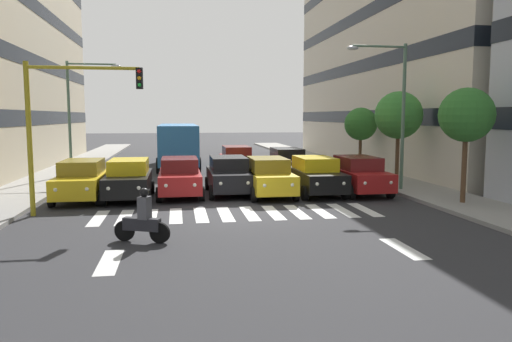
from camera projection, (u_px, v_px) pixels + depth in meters
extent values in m
plane|color=#2D2D30|center=(238.00, 214.00, 18.12)|extent=(180.00, 180.00, 0.00)
cube|color=gray|center=(467.00, 204.00, 19.59)|extent=(3.00, 90.00, 0.15)
cube|color=beige|center=(425.00, 45.00, 36.34)|extent=(10.87, 29.12, 17.71)
cube|color=black|center=(423.00, 117.00, 36.93)|extent=(10.91, 29.16, 0.90)
cube|color=black|center=(424.00, 69.00, 36.54)|extent=(10.91, 29.16, 0.90)
cube|color=black|center=(426.00, 20.00, 36.14)|extent=(10.91, 29.16, 0.90)
cube|color=silver|center=(365.00, 210.00, 18.91)|extent=(0.45, 2.80, 0.01)
cube|color=silver|center=(342.00, 210.00, 18.77)|extent=(0.45, 2.80, 0.01)
cube|color=silver|center=(320.00, 211.00, 18.62)|extent=(0.45, 2.80, 0.01)
cube|color=silver|center=(297.00, 212.00, 18.48)|extent=(0.45, 2.80, 0.01)
cube|color=silver|center=(273.00, 212.00, 18.34)|extent=(0.45, 2.80, 0.01)
cube|color=silver|center=(250.00, 213.00, 18.19)|extent=(0.45, 2.80, 0.01)
cube|color=silver|center=(225.00, 214.00, 18.05)|extent=(0.45, 2.80, 0.01)
cube|color=silver|center=(201.00, 215.00, 17.90)|extent=(0.45, 2.80, 0.01)
cube|color=silver|center=(176.00, 216.00, 17.76)|extent=(0.45, 2.80, 0.01)
cube|color=silver|center=(151.00, 216.00, 17.62)|extent=(0.45, 2.80, 0.01)
cube|color=silver|center=(125.00, 217.00, 17.47)|extent=(0.45, 2.80, 0.01)
cube|color=silver|center=(99.00, 218.00, 17.33)|extent=(0.45, 2.80, 0.01)
cube|color=silver|center=(404.00, 248.00, 13.34)|extent=(0.50, 2.20, 0.01)
cube|color=silver|center=(110.00, 262.00, 12.11)|extent=(0.50, 2.20, 0.01)
cube|color=maroon|center=(359.00, 178.00, 22.75)|extent=(1.80, 4.40, 0.80)
cube|color=maroon|center=(358.00, 163.00, 22.87)|extent=(1.58, 2.46, 0.60)
cylinder|color=black|center=(390.00, 191.00, 21.51)|extent=(0.22, 0.64, 0.64)
cylinder|color=black|center=(351.00, 192.00, 21.23)|extent=(0.22, 0.64, 0.64)
cylinder|color=black|center=(365.00, 182.00, 24.36)|extent=(0.22, 0.64, 0.64)
cylinder|color=black|center=(330.00, 183.00, 24.08)|extent=(0.22, 0.64, 0.64)
sphere|color=white|center=(391.00, 182.00, 20.73)|extent=(0.18, 0.18, 0.18)
sphere|color=white|center=(365.00, 183.00, 20.54)|extent=(0.18, 0.18, 0.18)
cube|color=black|center=(316.00, 179.00, 22.48)|extent=(1.80, 4.40, 0.80)
cube|color=yellow|center=(315.00, 163.00, 22.60)|extent=(1.58, 2.46, 0.60)
cylinder|color=black|center=(345.00, 192.00, 21.24)|extent=(0.22, 0.64, 0.64)
cylinder|color=black|center=(305.00, 193.00, 20.95)|extent=(0.22, 0.64, 0.64)
cylinder|color=black|center=(325.00, 183.00, 24.09)|extent=(0.22, 0.64, 0.64)
cylinder|color=black|center=(289.00, 184.00, 23.80)|extent=(0.22, 0.64, 0.64)
sphere|color=white|center=(344.00, 183.00, 20.45)|extent=(0.18, 0.18, 0.18)
sphere|color=white|center=(317.00, 184.00, 20.27)|extent=(0.18, 0.18, 0.18)
cube|color=gold|center=(268.00, 180.00, 22.04)|extent=(1.80, 4.40, 0.80)
cube|color=olive|center=(268.00, 164.00, 22.16)|extent=(1.58, 2.46, 0.60)
cylinder|color=black|center=(296.00, 194.00, 20.80)|extent=(0.22, 0.64, 0.64)
cylinder|color=black|center=(254.00, 195.00, 20.51)|extent=(0.22, 0.64, 0.64)
cylinder|color=black|center=(281.00, 184.00, 23.65)|extent=(0.22, 0.64, 0.64)
cylinder|color=black|center=(244.00, 185.00, 23.36)|extent=(0.22, 0.64, 0.64)
sphere|color=white|center=(292.00, 185.00, 20.01)|extent=(0.18, 0.18, 0.18)
sphere|color=white|center=(264.00, 185.00, 19.83)|extent=(0.18, 0.18, 0.18)
cube|color=black|center=(229.00, 179.00, 22.63)|extent=(1.80, 4.40, 0.80)
cube|color=black|center=(228.00, 163.00, 22.75)|extent=(1.58, 2.46, 0.60)
cylinder|color=black|center=(253.00, 191.00, 21.40)|extent=(0.22, 0.64, 0.64)
cylinder|color=black|center=(212.00, 192.00, 21.11)|extent=(0.22, 0.64, 0.64)
cylinder|color=black|center=(244.00, 183.00, 24.24)|extent=(0.22, 0.64, 0.64)
cylinder|color=black|center=(207.00, 183.00, 23.96)|extent=(0.22, 0.64, 0.64)
sphere|color=white|center=(248.00, 183.00, 20.61)|extent=(0.18, 0.18, 0.18)
sphere|color=white|center=(221.00, 183.00, 20.42)|extent=(0.18, 0.18, 0.18)
cube|color=maroon|center=(180.00, 180.00, 22.01)|extent=(1.80, 4.40, 0.80)
cube|color=maroon|center=(180.00, 164.00, 22.12)|extent=(1.58, 2.46, 0.60)
cylinder|color=black|center=(202.00, 194.00, 20.77)|extent=(0.22, 0.64, 0.64)
cylinder|color=black|center=(159.00, 195.00, 20.48)|extent=(0.22, 0.64, 0.64)
cylinder|color=black|center=(199.00, 184.00, 23.62)|extent=(0.22, 0.64, 0.64)
cylinder|color=black|center=(161.00, 185.00, 23.33)|extent=(0.22, 0.64, 0.64)
sphere|color=white|center=(195.00, 185.00, 19.98)|extent=(0.18, 0.18, 0.18)
sphere|color=white|center=(166.00, 186.00, 19.80)|extent=(0.18, 0.18, 0.18)
cube|color=black|center=(129.00, 183.00, 21.20)|extent=(1.80, 4.40, 0.80)
cube|color=yellow|center=(129.00, 166.00, 21.32)|extent=(1.58, 2.46, 0.60)
cylinder|color=black|center=(148.00, 197.00, 19.97)|extent=(0.22, 0.64, 0.64)
cylinder|color=black|center=(103.00, 198.00, 19.68)|extent=(0.22, 0.64, 0.64)
cylinder|color=black|center=(152.00, 187.00, 22.82)|extent=(0.22, 0.64, 0.64)
cylinder|color=black|center=(112.00, 188.00, 22.53)|extent=(0.22, 0.64, 0.64)
sphere|color=white|center=(139.00, 188.00, 19.18)|extent=(0.18, 0.18, 0.18)
sphere|color=white|center=(108.00, 188.00, 18.99)|extent=(0.18, 0.18, 0.18)
cube|color=gold|center=(82.00, 184.00, 20.89)|extent=(1.80, 4.40, 0.80)
cube|color=olive|center=(82.00, 167.00, 21.01)|extent=(1.58, 2.46, 0.60)
cylinder|color=black|center=(99.00, 198.00, 19.66)|extent=(0.22, 0.64, 0.64)
cylinder|color=black|center=(52.00, 199.00, 19.37)|extent=(0.22, 0.64, 0.64)
cylinder|color=black|center=(109.00, 188.00, 22.51)|extent=(0.22, 0.64, 0.64)
cylinder|color=black|center=(68.00, 189.00, 22.22)|extent=(0.22, 0.64, 0.64)
sphere|color=white|center=(87.00, 189.00, 18.87)|extent=(0.18, 0.18, 0.18)
sphere|color=white|center=(56.00, 190.00, 18.68)|extent=(0.18, 0.18, 0.18)
cube|color=maroon|center=(237.00, 162.00, 30.56)|extent=(1.80, 4.40, 0.80)
cube|color=maroon|center=(236.00, 151.00, 30.68)|extent=(1.58, 2.46, 0.60)
cylinder|color=black|center=(255.00, 171.00, 29.33)|extent=(0.22, 0.64, 0.64)
cylinder|color=black|center=(225.00, 172.00, 29.04)|extent=(0.22, 0.64, 0.64)
cylinder|color=black|center=(248.00, 166.00, 32.17)|extent=(0.22, 0.64, 0.64)
cylinder|color=black|center=(220.00, 167.00, 31.89)|extent=(0.22, 0.64, 0.64)
sphere|color=white|center=(251.00, 164.00, 28.54)|extent=(0.18, 0.18, 0.18)
sphere|color=white|center=(232.00, 165.00, 28.35)|extent=(0.18, 0.18, 0.18)
cube|color=black|center=(288.00, 165.00, 28.67)|extent=(1.80, 4.40, 0.80)
cube|color=black|center=(287.00, 153.00, 28.79)|extent=(1.58, 2.46, 0.60)
cylinder|color=black|center=(309.00, 175.00, 27.44)|extent=(0.22, 0.64, 0.64)
cylinder|color=black|center=(278.00, 175.00, 27.15)|extent=(0.22, 0.64, 0.64)
cylinder|color=black|center=(296.00, 169.00, 30.29)|extent=(0.22, 0.64, 0.64)
cylinder|color=black|center=(268.00, 170.00, 30.00)|extent=(0.22, 0.64, 0.64)
sphere|color=white|center=(307.00, 168.00, 26.65)|extent=(0.18, 0.18, 0.18)
sphere|color=white|center=(286.00, 168.00, 26.46)|extent=(0.18, 0.18, 0.18)
cube|color=#286BAD|center=(178.00, 143.00, 34.40)|extent=(2.50, 10.50, 2.50)
cube|color=black|center=(178.00, 135.00, 34.34)|extent=(2.52, 9.87, 0.80)
cylinder|color=black|center=(199.00, 165.00, 31.13)|extent=(0.28, 1.00, 1.00)
cylinder|color=black|center=(159.00, 166.00, 30.74)|extent=(0.28, 1.00, 1.00)
cylinder|color=black|center=(195.00, 156.00, 37.83)|extent=(0.28, 1.00, 1.00)
cylinder|color=black|center=(162.00, 157.00, 37.43)|extent=(0.28, 1.00, 1.00)
cylinder|color=black|center=(125.00, 231.00, 14.13)|extent=(0.59, 0.33, 0.60)
cylinder|color=black|center=(160.00, 233.00, 13.87)|extent=(0.59, 0.33, 0.60)
cube|color=#232328|center=(142.00, 224.00, 13.98)|extent=(1.11, 0.65, 0.36)
cube|color=#4C4C51|center=(145.00, 208.00, 13.90)|extent=(0.40, 0.44, 0.64)
sphere|color=black|center=(144.00, 192.00, 13.85)|extent=(0.26, 0.26, 0.26)
cylinder|color=#AD991E|center=(29.00, 140.00, 17.43)|extent=(0.18, 0.18, 5.50)
cylinder|color=#AD991E|center=(83.00, 68.00, 17.46)|extent=(3.88, 0.12, 0.12)
cube|color=black|center=(140.00, 78.00, 17.80)|extent=(0.24, 0.28, 0.76)
sphere|color=red|center=(139.00, 71.00, 17.63)|extent=(0.14, 0.14, 0.14)
sphere|color=orange|center=(139.00, 78.00, 17.66)|extent=(0.14, 0.14, 0.14)
sphere|color=green|center=(139.00, 85.00, 17.68)|extent=(0.14, 0.14, 0.14)
cylinder|color=#4C6B56|center=(403.00, 117.00, 22.99)|extent=(0.16, 0.16, 6.76)
cylinder|color=#4C6B56|center=(379.00, 46.00, 22.43)|extent=(2.56, 0.10, 0.10)
ellipsoid|color=#B7BCC1|center=(353.00, 48.00, 22.23)|extent=(0.56, 0.28, 0.20)
cylinder|color=#4C6B56|center=(69.00, 118.00, 28.67)|extent=(0.16, 0.16, 6.61)
cylinder|color=#4C6B56|center=(92.00, 64.00, 28.54)|extent=(2.75, 0.10, 0.10)
ellipsoid|color=#B7BCC1|center=(116.00, 66.00, 28.77)|extent=(0.56, 0.28, 0.20)
cylinder|color=#513823|center=(464.00, 167.00, 19.51)|extent=(0.20, 0.20, 2.84)
sphere|color=#2D6B28|center=(467.00, 115.00, 19.28)|extent=(2.14, 2.14, 2.14)
cylinder|color=#513823|center=(397.00, 156.00, 25.40)|extent=(0.20, 0.20, 2.76)
sphere|color=#387F33|center=(399.00, 115.00, 25.17)|extent=(2.44, 2.44, 2.44)
cylinder|color=#513823|center=(360.00, 152.00, 31.48)|extent=(0.20, 0.20, 2.32)
sphere|color=#2D6B28|center=(361.00, 124.00, 31.28)|extent=(2.09, 2.09, 2.09)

